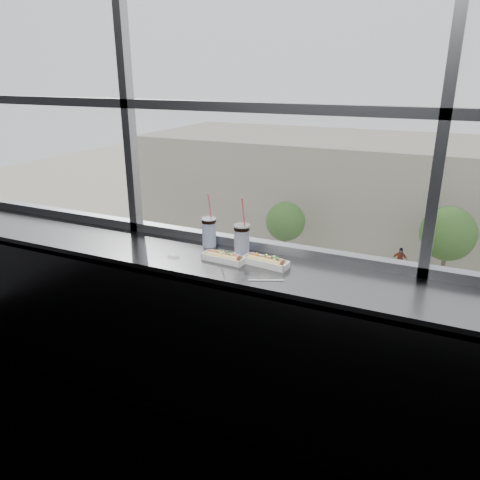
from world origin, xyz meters
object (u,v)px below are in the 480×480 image
at_px(soda_cup_right, 242,239).
at_px(car_far_b, 422,295).
at_px(hotdog_tray_right, 266,261).
at_px(loose_straw, 266,280).
at_px(pedestrian_b, 400,258).
at_px(tree_left, 286,222).
at_px(car_near_a, 115,300).
at_px(car_near_c, 411,371).
at_px(wrapper, 173,255).
at_px(car_far_a, 276,267).
at_px(tree_center, 448,234).
at_px(soda_cup_left, 209,230).
at_px(hotdog_tray_left, 224,257).

bearing_deg(soda_cup_right, car_far_b, 88.94).
distance_m(hotdog_tray_right, car_far_b, 26.67).
xyz_separation_m(loose_straw, pedestrian_b, (-1.74, 29.64, -10.96)).
xyz_separation_m(hotdog_tray_right, tree_left, (-9.66, 28.24, -9.08)).
distance_m(soda_cup_right, tree_left, 31.08).
relative_size(loose_straw, pedestrian_b, 0.09).
bearing_deg(car_near_a, car_near_c, -91.98).
bearing_deg(soda_cup_right, wrapper, -152.14).
height_order(soda_cup_right, car_far_a, soda_cup_right).
distance_m(loose_straw, tree_left, 31.40).
relative_size(car_near_c, tree_center, 1.08).
height_order(hotdog_tray_right, wrapper, hotdog_tray_right).
bearing_deg(loose_straw, tree_left, 84.52).
bearing_deg(car_near_a, hotdog_tray_right, -138.12).
distance_m(car_far_a, pedestrian_b, 8.86).
bearing_deg(tree_center, car_near_a, -144.34).
bearing_deg(car_near_a, tree_center, -56.33).
distance_m(soda_cup_left, soda_cup_right, 0.28).
distance_m(soda_cup_right, wrapper, 0.45).
xyz_separation_m(car_near_c, car_far_b, (-0.19, 8.00, -0.03)).
relative_size(car_far_b, tree_center, 1.05).
xyz_separation_m(soda_cup_left, car_near_c, (0.91, 16.09, -11.18)).
height_order(soda_cup_right, car_near_a, soda_cup_right).
xyz_separation_m(hotdog_tray_left, tree_center, (1.37, 28.29, -8.46)).
bearing_deg(hotdog_tray_right, pedestrian_b, 100.30).
xyz_separation_m(soda_cup_right, wrapper, (-0.38, -0.20, -0.10)).
bearing_deg(tree_center, pedestrian_b, 156.72).
distance_m(wrapper, car_near_a, 24.84).
bearing_deg(hotdog_tray_right, car_near_c, 95.55).
xyz_separation_m(hotdog_tray_right, car_near_a, (-15.61, 16.24, -11.13)).
bearing_deg(loose_straw, car_far_a, 85.65).
height_order(hotdog_tray_right, car_far_b, hotdog_tray_right).
relative_size(soda_cup_right, car_near_a, 0.07).
height_order(car_near_c, car_near_a, car_near_c).
xyz_separation_m(loose_straw, tree_left, (-9.75, 28.45, -9.06)).
bearing_deg(tree_left, hotdog_tray_left, -71.62).
height_order(car_far_b, car_near_a, car_far_b).
height_order(hotdog_tray_right, tree_left, hotdog_tray_right).
xyz_separation_m(soda_cup_left, tree_left, (-9.19, 28.09, -9.16)).
bearing_deg(hotdog_tray_right, wrapper, -162.06).
distance_m(hotdog_tray_left, hotdog_tray_right, 0.26).
height_order(hotdog_tray_left, soda_cup_left, soda_cup_left).
height_order(wrapper, tree_center, wrapper).
xyz_separation_m(soda_cup_right, car_far_a, (-8.63, 24.15, -11.06)).
distance_m(hotdog_tray_right, tree_center, 29.50).
bearing_deg(car_near_a, loose_straw, -138.32).
relative_size(hotdog_tray_left, car_near_c, 0.05).
relative_size(wrapper, car_far_a, 0.01).
bearing_deg(soda_cup_left, soda_cup_right, -13.59).
bearing_deg(soda_cup_right, pedestrian_b, 92.83).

